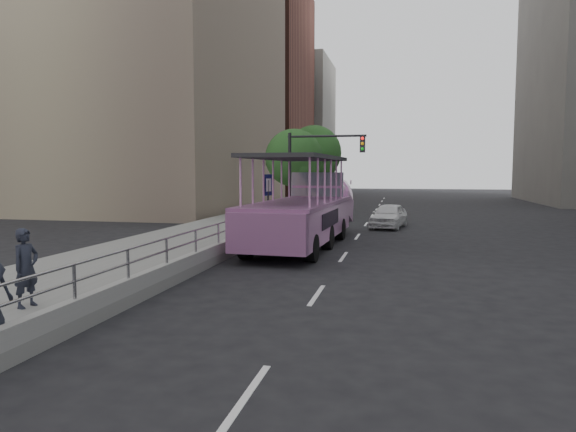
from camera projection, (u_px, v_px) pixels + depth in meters
name	position (u px, v px, depth m)	size (l,w,h in m)	color
ground	(294.00, 278.00, 15.22)	(160.00, 160.00, 0.00)	black
sidewalk	(225.00, 230.00, 26.18)	(5.50, 80.00, 0.30)	gray
kerb_wall	(219.00, 248.00, 17.80)	(0.24, 30.00, 0.36)	#9C9B97
guardrail	(218.00, 229.00, 17.74)	(0.07, 22.00, 0.71)	#9E9EA2
duck_boat	(306.00, 212.00, 22.14)	(3.25, 11.44, 3.76)	black
car	(389.00, 215.00, 28.63)	(1.61, 4.00, 1.36)	white
pedestrian_near	(26.00, 268.00, 10.72)	(0.61, 0.40, 1.67)	#232633
parking_sign	(268.00, 199.00, 23.76)	(0.21, 0.65, 3.00)	black
traffic_signal	(311.00, 165.00, 27.43)	(4.20, 0.32, 5.20)	black
street_tree_near	(295.00, 160.00, 31.09)	(3.52, 3.52, 5.72)	#392A1A
street_tree_far	(315.00, 155.00, 36.83)	(3.97, 3.97, 6.45)	#392A1A
midrise_brick	(233.00, 93.00, 64.66)	(18.00, 16.00, 26.00)	brown
midrise_stone_b	(279.00, 127.00, 80.04)	(16.00, 14.00, 20.00)	gray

